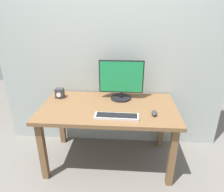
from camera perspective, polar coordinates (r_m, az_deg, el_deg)
name	(u,v)px	position (r m, az deg, el deg)	size (l,w,h in m)	color
ground_plane	(109,159)	(2.56, -0.88, -17.40)	(6.00, 6.00, 0.00)	slate
wall_back	(111,25)	(2.38, -0.18, 19.25)	(2.76, 0.04, 3.00)	#9EA8A3
desk	(109,114)	(2.20, -0.98, -4.96)	(1.44, 0.79, 0.71)	brown
monitor	(121,80)	(2.28, 2.61, 4.49)	(0.50, 0.24, 0.44)	black
keyboard_primary	(117,116)	(1.94, 1.33, -5.73)	(0.42, 0.13, 0.03)	silver
mouse	(154,113)	(2.02, 11.80, -4.70)	(0.05, 0.10, 0.04)	#333338
audio_controller	(60,93)	(2.43, -14.50, 0.79)	(0.09, 0.09, 0.11)	#333338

